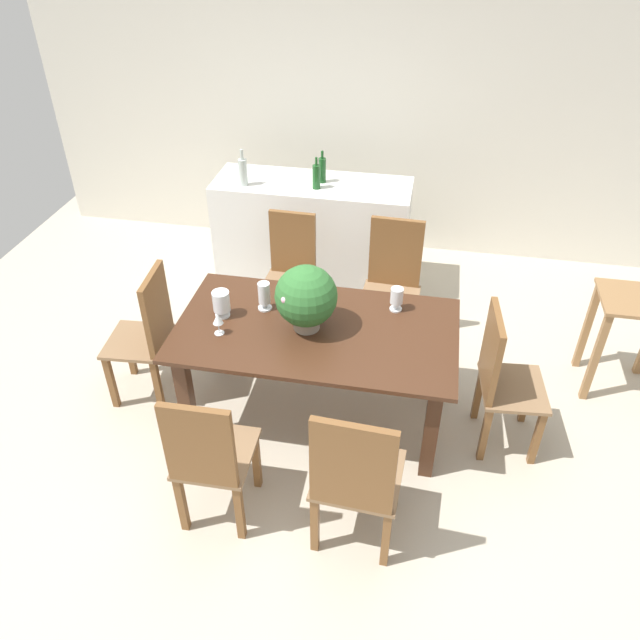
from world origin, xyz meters
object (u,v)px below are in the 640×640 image
(chair_far_left, at_px, (290,270))
(wine_glass, at_px, (218,320))
(dining_table, at_px, (316,343))
(chair_far_right, at_px, (393,278))
(chair_near_left, at_px, (209,456))
(chair_foot_end, at_px, (501,375))
(crystal_vase_center_near, at_px, (221,302))
(kitchen_counter, at_px, (312,234))
(wine_bottle_clear, at_px, (243,172))
(crystal_vase_right, at_px, (264,295))
(flower_centerpiece, at_px, (306,297))
(crystal_vase_left, at_px, (397,297))
(side_table, at_px, (631,326))
(wine_bottle_tall, at_px, (322,170))
(wine_bottle_green, at_px, (316,176))
(chair_head_end, at_px, (148,331))
(chair_near_right, at_px, (355,476))

(chair_far_left, relative_size, wine_glass, 6.75)
(dining_table, distance_m, chair_far_right, 1.07)
(chair_near_left, distance_m, chair_foot_end, 1.88)
(crystal_vase_center_near, distance_m, kitchen_counter, 1.77)
(chair_near_left, height_order, wine_glass, chair_near_left)
(wine_bottle_clear, bearing_deg, crystal_vase_right, -68.83)
(flower_centerpiece, bearing_deg, chair_far_left, 109.06)
(crystal_vase_left, xyz_separation_m, wine_bottle_clear, (-1.42, 1.27, 0.25))
(crystal_vase_center_near, xyz_separation_m, wine_glass, (0.04, -0.19, 0.00))
(chair_foot_end, bearing_deg, side_table, -57.06)
(chair_far_left, bearing_deg, chair_near_left, -88.57)
(dining_table, xyz_separation_m, wine_bottle_tall, (-0.29, 1.76, 0.46))
(chair_near_left, bearing_deg, crystal_vase_left, -125.62)
(wine_bottle_tall, bearing_deg, chair_foot_end, -49.93)
(dining_table, height_order, chair_far_left, chair_far_left)
(chair_foot_end, bearing_deg, wine_bottle_green, 37.69)
(chair_head_end, distance_m, wine_bottle_clear, 1.68)
(chair_far_right, xyz_separation_m, flower_centerpiece, (-0.48, -0.99, 0.42))
(chair_far_right, bearing_deg, wine_glass, -128.77)
(chair_near_right, bearing_deg, crystal_vase_right, -52.67)
(flower_centerpiece, bearing_deg, chair_near_right, -64.84)
(wine_bottle_clear, height_order, side_table, wine_bottle_clear)
(chair_far_left, relative_size, chair_far_right, 0.97)
(crystal_vase_center_near, distance_m, crystal_vase_right, 0.29)
(dining_table, bearing_deg, crystal_vase_left, 31.99)
(crystal_vase_center_near, bearing_deg, chair_foot_end, -0.89)
(chair_head_end, xyz_separation_m, wine_glass, (0.60, -0.18, 0.31))
(chair_near_left, bearing_deg, wine_bottle_clear, -79.47)
(crystal_vase_center_near, height_order, wine_glass, crystal_vase_center_near)
(chair_near_left, relative_size, kitchen_counter, 0.60)
(crystal_vase_right, relative_size, kitchen_counter, 0.12)
(dining_table, relative_size, chair_far_right, 1.73)
(crystal_vase_center_near, bearing_deg, wine_bottle_tall, 78.78)
(chair_near_left, distance_m, chair_far_left, 1.98)
(chair_far_right, bearing_deg, wine_bottle_tall, 134.77)
(side_table, bearing_deg, crystal_vase_center_near, -165.77)
(wine_bottle_green, bearing_deg, crystal_vase_right, -92.55)
(dining_table, relative_size, crystal_vase_left, 10.83)
(chair_near_left, relative_size, wine_bottle_tall, 3.73)
(crystal_vase_left, relative_size, wine_bottle_clear, 0.54)
(dining_table, bearing_deg, chair_near_right, -68.02)
(chair_head_end, bearing_deg, wine_bottle_tall, 148.36)
(chair_head_end, bearing_deg, wine_glass, 68.87)
(dining_table, bearing_deg, chair_far_right, 67.23)
(dining_table, xyz_separation_m, chair_far_left, (-0.41, 0.99, -0.08))
(crystal_vase_left, distance_m, wine_bottle_green, 1.56)
(chair_head_end, distance_m, crystal_vase_right, 0.88)
(chair_far_right, bearing_deg, crystal_vase_left, -81.61)
(crystal_vase_right, bearing_deg, chair_near_left, -91.29)
(flower_centerpiece, xyz_separation_m, crystal_vase_left, (0.55, 0.31, -0.14))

